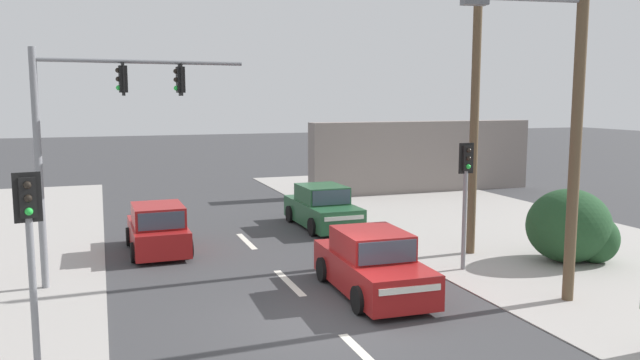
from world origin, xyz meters
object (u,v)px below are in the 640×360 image
Objects in this scene: utility_pole_foreground_right at (574,80)px; traffic_signal_mast at (93,123)px; pedestal_signal_left_kerb at (30,240)px; sedan_oncoming_mid at (372,265)px; hatchback_crossing_left at (158,230)px; pedestal_signal_right_kerb at (466,184)px; utility_pole_midground_right at (475,94)px; sedan_kerbside_parked at (322,208)px.

traffic_signal_mast is at bearing 153.15° from utility_pole_foreground_right.
pedestal_signal_left_kerb reaches higher than sedan_oncoming_mid.
hatchback_crossing_left is (-8.60, 8.03, -4.46)m from utility_pole_foreground_right.
utility_pole_midground_right is at bearing 51.41° from pedestal_signal_right_kerb.
traffic_signal_mast is 4.76m from hatchback_crossing_left.
utility_pole_midground_right is 10.56m from hatchback_crossing_left.
utility_pole_foreground_right is 4.67m from utility_pole_midground_right.
sedan_oncoming_mid is at bearing -150.11° from utility_pole_midground_right.
traffic_signal_mast is at bearing 176.84° from utility_pole_midground_right.
pedestal_signal_left_kerb is at bearing -108.18° from hatchback_crossing_left.
sedan_oncoming_mid is 1.01× the size of sedan_kerbside_parked.
sedan_oncoming_mid and sedan_kerbside_parked have the same top height.
pedestal_signal_right_kerb is at bearing 103.75° from utility_pole_foreground_right.
pedestal_signal_left_kerb is (-1.01, -5.55, -1.73)m from traffic_signal_mast.
pedestal_signal_left_kerb is 0.97× the size of hatchback_crossing_left.
utility_pole_midground_right reaches higher than sedan_kerbside_parked.
utility_pole_foreground_right reaches higher than sedan_oncoming_mid.
traffic_signal_mast is at bearing 153.37° from sedan_oncoming_mid.
pedestal_signal_left_kerb is (-11.35, -0.32, -2.75)m from utility_pole_foreground_right.
traffic_signal_mast is at bearing 79.67° from pedestal_signal_left_kerb.
hatchback_crossing_left is (1.73, 2.80, -3.44)m from traffic_signal_mast.
utility_pole_midground_right is 2.55× the size of hatchback_crossing_left.
sedan_oncoming_mid is at bearing 152.81° from utility_pole_foreground_right.
utility_pole_foreground_right reaches higher than traffic_signal_mast.
sedan_kerbside_parked is at bearing 104.31° from pedestal_signal_right_kerb.
sedan_kerbside_parked is (7.84, 4.69, -3.44)m from traffic_signal_mast.
traffic_signal_mast is 1.40× the size of sedan_oncoming_mid.
hatchback_crossing_left is 7.53m from sedan_oncoming_mid.
hatchback_crossing_left is at bearing 127.57° from sedan_oncoming_mid.
utility_pole_midground_right is 10.85m from traffic_signal_mast.
hatchback_crossing_left is at bearing 136.97° from utility_pole_foreground_right.
sedan_kerbside_parked is (-1.74, 6.83, -1.71)m from pedestal_signal_right_kerb.
utility_pole_foreground_right reaches higher than pedestal_signal_left_kerb.
traffic_signal_mast reaches higher than sedan_oncoming_mid.
pedestal_signal_right_kerb is at bearing -75.69° from sedan_kerbside_parked.
pedestal_signal_right_kerb is at bearing 17.68° from sedan_oncoming_mid.
hatchback_crossing_left is at bearing 147.83° from pedestal_signal_right_kerb.
pedestal_signal_left_kerb reaches higher than sedan_kerbside_parked.
sedan_oncoming_mid reaches higher than hatchback_crossing_left.
sedan_kerbside_parked reaches higher than hatchback_crossing_left.
utility_pole_midground_right reaches higher than pedestal_signal_right_kerb.
sedan_kerbside_parked is at bearing 49.18° from pedestal_signal_left_kerb.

